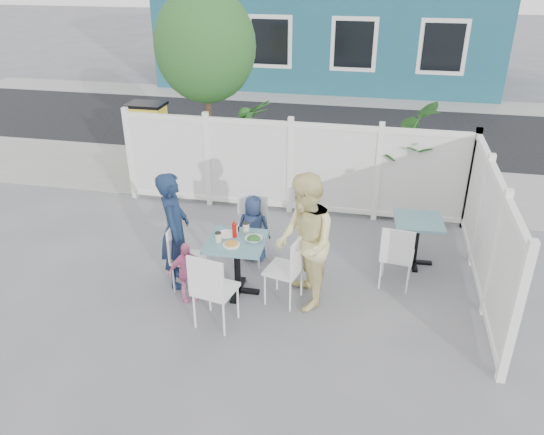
% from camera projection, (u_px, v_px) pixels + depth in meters
% --- Properties ---
extents(ground, '(80.00, 80.00, 0.00)m').
position_uv_depth(ground, '(251.00, 285.00, 7.18)').
color(ground, slate).
extents(near_sidewalk, '(24.00, 2.60, 0.01)m').
position_uv_depth(near_sidewalk, '(297.00, 180.00, 10.51)').
color(near_sidewalk, gray).
rests_on(near_sidewalk, ground).
extents(street, '(24.00, 5.00, 0.01)m').
position_uv_depth(street, '(321.00, 128.00, 13.76)').
color(street, black).
rests_on(street, ground).
extents(far_sidewalk, '(24.00, 1.60, 0.01)m').
position_uv_depth(far_sidewalk, '(333.00, 99.00, 16.48)').
color(far_sidewalk, gray).
rests_on(far_sidewalk, ground).
extents(fence_back, '(5.86, 0.08, 1.60)m').
position_uv_depth(fence_back, '(290.00, 169.00, 8.92)').
color(fence_back, white).
rests_on(fence_back, ground).
extents(fence_right, '(0.08, 3.66, 1.60)m').
position_uv_depth(fence_right, '(487.00, 235.00, 6.81)').
color(fence_right, white).
rests_on(fence_right, ground).
extents(tree, '(1.80, 1.62, 3.59)m').
position_uv_depth(tree, '(205.00, 46.00, 9.22)').
color(tree, '#382316').
rests_on(tree, ground).
extents(utility_cabinet, '(0.69, 0.49, 1.28)m').
position_uv_depth(utility_cabinet, '(149.00, 137.00, 10.99)').
color(utility_cabinet, yellow).
rests_on(utility_cabinet, ground).
extents(potted_shrub_a, '(1.16, 1.16, 1.74)m').
position_uv_depth(potted_shrub_a, '(251.00, 147.00, 9.66)').
color(potted_shrub_a, '#205021').
rests_on(potted_shrub_a, ground).
extents(potted_shrub_b, '(1.53, 1.72, 1.78)m').
position_uv_depth(potted_shrub_b, '(393.00, 158.00, 9.09)').
color(potted_shrub_b, '#205021').
rests_on(potted_shrub_b, ground).
extents(main_table, '(0.75, 0.75, 0.77)m').
position_uv_depth(main_table, '(237.00, 252.00, 6.79)').
color(main_table, '#42737F').
rests_on(main_table, ground).
extents(spare_table, '(0.71, 0.71, 0.70)m').
position_uv_depth(spare_table, '(418.00, 230.00, 7.46)').
color(spare_table, '#42737F').
rests_on(spare_table, ground).
extents(chair_left, '(0.40, 0.41, 0.90)m').
position_uv_depth(chair_left, '(183.00, 252.00, 6.94)').
color(chair_left, white).
rests_on(chair_left, ground).
extents(chair_right, '(0.50, 0.51, 0.95)m').
position_uv_depth(chair_right, '(290.00, 265.00, 6.60)').
color(chair_right, white).
rests_on(chair_right, ground).
extents(chair_back, '(0.46, 0.44, 0.97)m').
position_uv_depth(chair_back, '(251.00, 224.00, 7.57)').
color(chair_back, white).
rests_on(chair_back, ground).
extents(chair_near, '(0.53, 0.52, 1.00)m').
position_uv_depth(chair_near, '(211.00, 286.00, 6.12)').
color(chair_near, white).
rests_on(chair_near, ground).
extents(chair_spare, '(0.46, 0.45, 0.92)m').
position_uv_depth(chair_spare, '(397.00, 253.00, 6.90)').
color(chair_spare, white).
rests_on(chair_spare, ground).
extents(man, '(0.53, 0.66, 1.60)m').
position_uv_depth(man, '(175.00, 230.00, 6.91)').
color(man, '#152441').
rests_on(man, ground).
extents(woman, '(0.93, 1.03, 1.75)m').
position_uv_depth(woman, '(305.00, 243.00, 6.45)').
color(woman, yellow).
rests_on(woman, ground).
extents(boy, '(0.49, 0.33, 0.99)m').
position_uv_depth(boy, '(253.00, 228.00, 7.61)').
color(boy, navy).
rests_on(boy, ground).
extents(toddler, '(0.51, 0.44, 0.82)m').
position_uv_depth(toddler, '(186.00, 272.00, 6.71)').
color(toddler, pink).
rests_on(toddler, ground).
extents(plate_main, '(0.22, 0.22, 0.01)m').
position_uv_depth(plate_main, '(231.00, 245.00, 6.59)').
color(plate_main, white).
rests_on(plate_main, main_table).
extents(plate_side, '(0.23, 0.23, 0.02)m').
position_uv_depth(plate_side, '(226.00, 234.00, 6.85)').
color(plate_side, white).
rests_on(plate_side, main_table).
extents(salad_bowl, '(0.22, 0.22, 0.05)m').
position_uv_depth(salad_bowl, '(254.00, 239.00, 6.67)').
color(salad_bowl, white).
rests_on(salad_bowl, main_table).
extents(coffee_cup_a, '(0.08, 0.08, 0.12)m').
position_uv_depth(coffee_cup_a, '(218.00, 237.00, 6.65)').
color(coffee_cup_a, beige).
rests_on(coffee_cup_a, main_table).
extents(coffee_cup_b, '(0.08, 0.08, 0.13)m').
position_uv_depth(coffee_cup_b, '(246.00, 228.00, 6.88)').
color(coffee_cup_b, beige).
rests_on(coffee_cup_b, main_table).
extents(ketchup_bottle, '(0.06, 0.06, 0.19)m').
position_uv_depth(ketchup_bottle, '(234.00, 230.00, 6.75)').
color(ketchup_bottle, '#B60905').
rests_on(ketchup_bottle, main_table).
extents(salt_shaker, '(0.03, 0.03, 0.08)m').
position_uv_depth(salt_shaker, '(237.00, 229.00, 6.89)').
color(salt_shaker, white).
rests_on(salt_shaker, main_table).
extents(pepper_shaker, '(0.03, 0.03, 0.07)m').
position_uv_depth(pepper_shaker, '(238.00, 229.00, 6.92)').
color(pepper_shaker, black).
rests_on(pepper_shaker, main_table).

